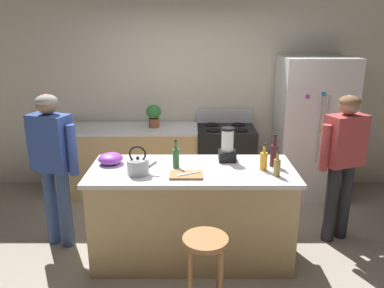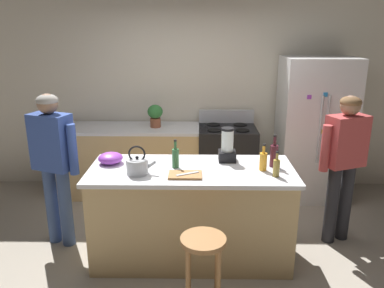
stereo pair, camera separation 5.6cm
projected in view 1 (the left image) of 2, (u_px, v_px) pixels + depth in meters
ground_plane at (192, 256)px, 3.92m from camera, size 14.00×14.00×0.00m
back_wall at (192, 92)px, 5.39m from camera, size 8.00×0.10×2.70m
kitchen_island at (192, 213)px, 3.78m from camera, size 1.94×0.82×0.95m
back_counter_run at (134, 161)px, 5.26m from camera, size 2.00×0.64×0.95m
refrigerator at (312, 129)px, 5.08m from camera, size 0.90×0.73×1.87m
stove_range at (225, 161)px, 5.23m from camera, size 0.76×0.65×1.13m
person_by_island_left at (53, 157)px, 3.86m from camera, size 0.58×0.35×1.62m
person_by_sink_right at (343, 155)px, 3.96m from camera, size 0.58×0.35×1.59m
bar_stool at (205, 255)px, 3.02m from camera, size 0.36×0.36×0.67m
potted_plant at (154, 114)px, 5.07m from camera, size 0.20×0.20×0.30m
blender_appliance at (227, 147)px, 3.81m from camera, size 0.17×0.17×0.34m
bottle_wine at (274, 155)px, 3.67m from camera, size 0.08×0.08×0.32m
bottle_olive_oil at (176, 158)px, 3.64m from camera, size 0.07×0.07×0.28m
bottle_soda at (264, 160)px, 3.58m from camera, size 0.07×0.07×0.26m
bottle_vinegar at (277, 167)px, 3.44m from camera, size 0.06×0.06×0.24m
mixing_bowl at (111, 159)px, 3.75m from camera, size 0.24×0.24×0.11m
tea_kettle at (138, 166)px, 3.48m from camera, size 0.28×0.20×0.27m
cutting_board at (186, 175)px, 3.46m from camera, size 0.30×0.20×0.02m
chef_knife at (188, 174)px, 3.45m from camera, size 0.21×0.13×0.01m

